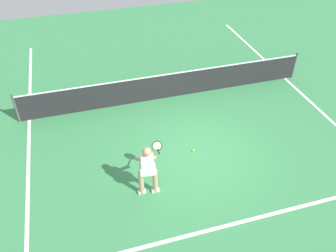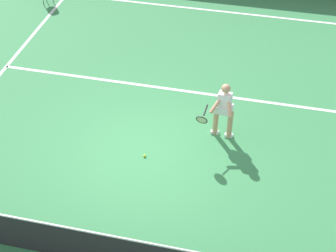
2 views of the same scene
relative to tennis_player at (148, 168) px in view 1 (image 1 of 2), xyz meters
name	(u,v)px [view 1 (image 1 of 2)]	position (x,y,z in m)	size (l,w,h in m)	color
ground_plane	(198,154)	(1.76, 1.01, -0.85)	(25.70, 25.70, 0.00)	#38844C
service_line_marking	(235,223)	(1.76, -1.60, -0.84)	(9.72, 0.10, 0.01)	white
sideline_left_marking	(28,189)	(-3.10, 1.01, -0.84)	(0.10, 17.77, 0.01)	white
sideline_right_marking	(336,125)	(6.62, 1.01, -0.84)	(0.10, 17.77, 0.01)	white
court_net	(168,86)	(1.76, 4.21, -0.35)	(10.40, 0.08, 1.06)	#4C4C51
tennis_player	(148,168)	(0.00, 0.00, 0.00)	(0.86, 0.91, 1.55)	tan
tennis_ball_near	(193,151)	(1.66, 1.15, -0.81)	(0.07, 0.07, 0.07)	#D1E533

